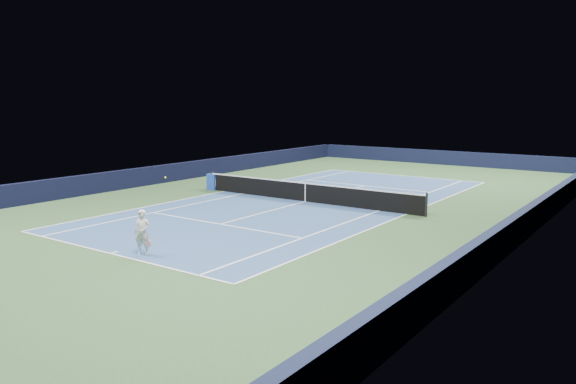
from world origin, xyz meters
The scene contains 19 objects.
ground centered at (0.00, 0.00, 0.00)m, with size 40.00×40.00×0.00m, color #2B4B28.
wall_far centered at (0.00, 19.82, 0.55)m, with size 22.00×0.35×1.10m, color black.
wall_right centered at (10.82, 0.00, 0.55)m, with size 0.35×40.00×1.10m, color #111833.
wall_left centered at (-10.82, 0.00, 0.55)m, with size 0.35×40.00×1.10m, color black.
court_surface centered at (0.00, 0.00, 0.00)m, with size 10.97×23.77×0.01m, color navy.
baseline_far centered at (0.00, 11.88, 0.01)m, with size 10.97×0.08×0.00m, color white.
baseline_near centered at (0.00, -11.88, 0.01)m, with size 10.97×0.08×0.00m, color white.
sideline_doubles_right centered at (5.49, 0.00, 0.01)m, with size 0.08×23.77×0.00m, color white.
sideline_doubles_left centered at (-5.49, 0.00, 0.01)m, with size 0.08×23.77×0.00m, color white.
sideline_singles_right centered at (4.12, 0.00, 0.01)m, with size 0.08×23.77×0.00m, color white.
sideline_singles_left centered at (-4.12, 0.00, 0.01)m, with size 0.08×23.77×0.00m, color white.
service_line_far centered at (0.00, 6.40, 0.01)m, with size 8.23×0.08×0.00m, color white.
service_line_near centered at (0.00, -6.40, 0.01)m, with size 8.23×0.08×0.00m, color white.
center_service_line centered at (0.00, 0.00, 0.01)m, with size 0.08×12.80×0.00m, color white.
center_mark_far centered at (0.00, 11.73, 0.01)m, with size 0.08×0.30×0.00m, color white.
center_mark_near centered at (0.00, -11.73, 0.01)m, with size 0.08×0.30×0.00m, color white.
tennis_net centered at (0.00, 0.00, 0.50)m, with size 12.90×0.10×1.07m.
sponsor_cube centered at (-6.40, 0.09, 0.46)m, with size 0.61×0.54×0.92m.
tennis_player centered at (1.03, -11.33, 0.77)m, with size 0.78×1.31×2.53m.
Camera 1 is at (15.45, -23.33, 5.15)m, focal length 35.00 mm.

